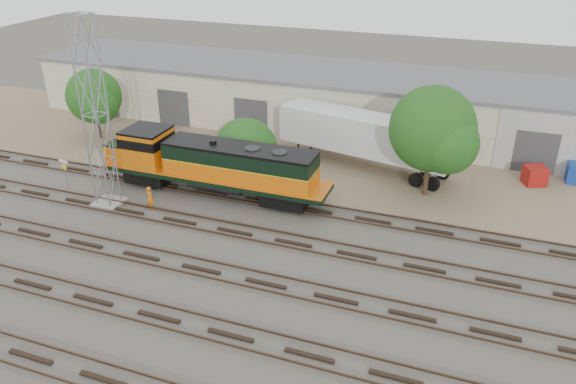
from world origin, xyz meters
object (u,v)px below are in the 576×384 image
(locomotive, at_px, (211,164))
(signal_tower, at_px, (96,118))
(semi_trailer, at_px, (369,136))
(worker, at_px, (150,198))

(locomotive, height_order, signal_tower, signal_tower)
(semi_trailer, bearing_deg, locomotive, -126.80)
(signal_tower, distance_m, worker, 6.34)
(locomotive, distance_m, semi_trailer, 12.64)
(semi_trailer, bearing_deg, worker, -124.13)
(signal_tower, bearing_deg, locomotive, 32.61)
(locomotive, relative_size, semi_trailer, 1.18)
(locomotive, bearing_deg, semi_trailer, 41.36)
(locomotive, height_order, semi_trailer, locomotive)
(worker, bearing_deg, locomotive, -104.76)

